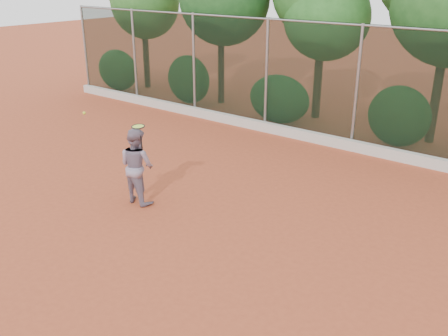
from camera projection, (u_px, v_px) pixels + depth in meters
The scene contains 6 objects.
ground at pixel (191, 245), 9.35m from camera, with size 80.00×80.00×0.00m, color #AA4728.
concrete_curb at pixel (349, 145), 14.29m from camera, with size 24.00×0.20×0.30m, color beige.
tennis_player at pixel (137, 166), 10.84m from camera, with size 0.82×0.64×1.69m, color gray.
chainlink_fence at pixel (357, 85), 13.80m from camera, with size 24.09×0.09×3.50m.
tennis_racket at pixel (138, 128), 10.15m from camera, with size 0.33×0.33×0.52m.
tennis_ball_in_flight at pixel (84, 113), 11.08m from camera, with size 0.07×0.07×0.07m.
Camera 1 is at (5.50, -6.05, 4.79)m, focal length 40.00 mm.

